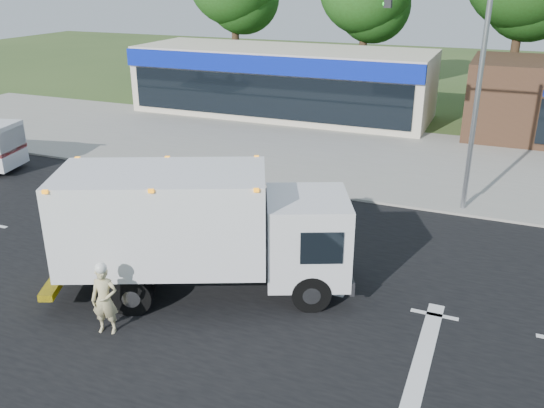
% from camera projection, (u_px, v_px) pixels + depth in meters
% --- Properties ---
extents(ground, '(120.00, 120.00, 0.00)m').
position_uv_depth(ground, '(323.00, 292.00, 15.80)').
color(ground, '#385123').
rests_on(ground, ground).
extents(road_asphalt, '(60.00, 14.00, 0.02)m').
position_uv_depth(road_asphalt, '(323.00, 292.00, 15.80)').
color(road_asphalt, black).
rests_on(road_asphalt, ground).
extents(sidewalk, '(60.00, 2.40, 0.12)m').
position_uv_depth(sidewalk, '(385.00, 193.00, 22.83)').
color(sidewalk, gray).
rests_on(sidewalk, ground).
extents(parking_apron, '(60.00, 9.00, 0.02)m').
position_uv_depth(parking_apron, '(410.00, 155.00, 27.83)').
color(parking_apron, gray).
rests_on(parking_apron, ground).
extents(lane_markings, '(55.20, 7.00, 0.01)m').
position_uv_depth(lane_markings, '(358.00, 329.00, 14.16)').
color(lane_markings, silver).
rests_on(lane_markings, road_asphalt).
extents(ems_box_truck, '(8.20, 5.37, 3.50)m').
position_uv_depth(ems_box_truck, '(197.00, 225.00, 15.10)').
color(ems_box_truck, black).
rests_on(ems_box_truck, ground).
extents(emergency_worker, '(0.74, 0.59, 1.89)m').
position_uv_depth(emergency_worker, '(105.00, 299.00, 13.74)').
color(emergency_worker, tan).
rests_on(emergency_worker, ground).
extents(retail_strip_mall, '(18.00, 6.20, 4.00)m').
position_uv_depth(retail_strip_mall, '(282.00, 81.00, 35.34)').
color(retail_strip_mall, beige).
rests_on(retail_strip_mall, ground).
extents(traffic_signal_pole, '(3.51, 0.25, 8.00)m').
position_uv_depth(traffic_signal_pole, '(460.00, 75.00, 19.67)').
color(traffic_signal_pole, gray).
rests_on(traffic_signal_pole, ground).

